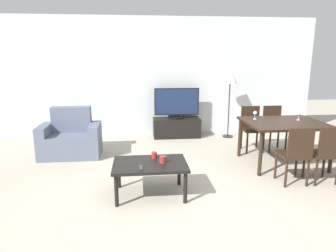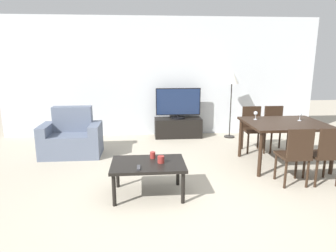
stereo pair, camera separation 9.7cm
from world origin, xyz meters
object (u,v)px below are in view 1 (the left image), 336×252
(dining_chair_far, at_px, (274,125))
(dining_chair_near_right, at_px, (326,151))
(tv_stand, at_px, (177,128))
(remote_primary, at_px, (141,168))
(floor_lamp, at_px, (230,80))
(cup_colored_far, at_px, (163,159))
(armchair, at_px, (71,139))
(cup_white_near, at_px, (154,155))
(coffee_table, at_px, (150,167))
(dining_chair_far_left, at_px, (252,126))
(dining_chair_near, at_px, (296,153))
(dining_table, at_px, (284,126))
(tv, at_px, (177,103))
(wine_glass_left, at_px, (299,114))
(wine_glass_center, at_px, (255,113))

(dining_chair_far, height_order, dining_chair_near_right, same)
(tv_stand, distance_m, remote_primary, 3.25)
(dining_chair_far, distance_m, floor_lamp, 1.43)
(dining_chair_far, height_order, cup_colored_far, dining_chair_far)
(tv_stand, bearing_deg, floor_lamp, -6.44)
(armchair, height_order, cup_white_near, armchair)
(coffee_table, relative_size, remote_primary, 6.48)
(remote_primary, distance_m, cup_white_near, 0.41)
(dining_chair_far_left, xyz_separation_m, cup_white_near, (-2.02, -1.63, 0.01))
(armchair, height_order, dining_chair_far_left, armchair)
(dining_chair_near_right, bearing_deg, dining_chair_near, 180.00)
(tv_stand, distance_m, floor_lamp, 1.61)
(dining_table, xyz_separation_m, floor_lamp, (-0.39, 1.84, 0.63))
(tv, distance_m, remote_primary, 3.26)
(dining_chair_near, relative_size, wine_glass_left, 5.93)
(armchair, distance_m, tv_stand, 2.43)
(dining_chair_far_left, xyz_separation_m, cup_colored_far, (-1.92, -1.82, 0.01))
(dining_chair_near_right, height_order, floor_lamp, floor_lamp)
(coffee_table, bearing_deg, remote_primary, -122.66)
(tv_stand, xyz_separation_m, cup_colored_far, (-0.58, -2.95, 0.28))
(remote_primary, xyz_separation_m, cup_colored_far, (0.29, 0.18, 0.04))
(remote_primary, bearing_deg, dining_table, 25.36)
(dining_chair_far_left, distance_m, floor_lamp, 1.30)
(remote_primary, distance_m, wine_glass_center, 2.50)
(dining_chair_near_right, xyz_separation_m, wine_glass_center, (-0.64, 1.10, 0.36))
(dining_table, relative_size, floor_lamp, 0.84)
(armchair, relative_size, cup_white_near, 11.93)
(armchair, distance_m, dining_chair_far, 3.94)
(tv_stand, xyz_separation_m, dining_table, (1.57, -1.97, 0.45))
(cup_white_near, bearing_deg, cup_colored_far, -61.66)
(dining_chair_near, bearing_deg, tv_stand, 115.51)
(dining_chair_near, relative_size, dining_chair_near_right, 1.00)
(dining_chair_far, bearing_deg, armchair, -179.94)
(cup_white_near, bearing_deg, dining_chair_near_right, -1.21)
(dining_chair_far, bearing_deg, remote_primary, -143.13)
(tv, distance_m, floor_lamp, 1.30)
(dining_chair_far_left, relative_size, wine_glass_left, 5.93)
(floor_lamp, bearing_deg, coffee_table, -124.52)
(dining_chair_near, relative_size, cup_white_near, 9.51)
(tv_stand, height_order, wine_glass_left, wine_glass_left)
(tv_stand, xyz_separation_m, remote_primary, (-0.87, -3.13, 0.25))
(tv_stand, bearing_deg, coffee_table, -104.23)
(wine_glass_center, bearing_deg, tv_stand, 123.92)
(dining_chair_near_right, relative_size, cup_white_near, 9.51)
(dining_chair_far, height_order, floor_lamp, floor_lamp)
(dining_chair_near_right, height_order, wine_glass_center, wine_glass_center)
(tv_stand, height_order, remote_primary, remote_primary)
(cup_colored_far, bearing_deg, wine_glass_left, 23.72)
(floor_lamp, xyz_separation_m, cup_white_near, (-1.86, -2.63, -0.81))
(tv_stand, relative_size, cup_white_near, 11.73)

